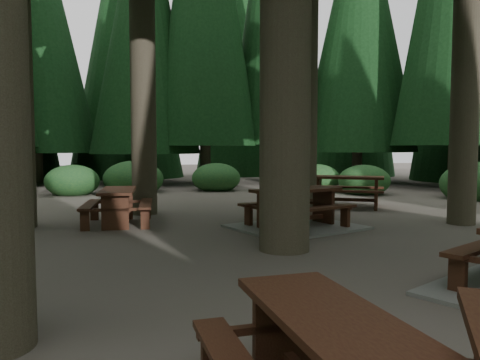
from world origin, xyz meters
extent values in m
plane|color=#585148|center=(0.00, 0.00, 0.00)|extent=(80.00, 80.00, 0.00)
cube|color=#381811|center=(-2.08, 3.46, 0.76)|extent=(0.76, 1.85, 0.06)
cube|color=#381811|center=(-2.69, 3.47, 0.46)|extent=(0.30, 1.84, 0.05)
cube|color=#381811|center=(-1.47, 3.44, 0.46)|extent=(0.30, 1.84, 0.05)
cube|color=#381811|center=(-2.10, 2.73, 0.37)|extent=(0.56, 0.10, 0.73)
cube|color=#381811|center=(-2.10, 2.73, 0.43)|extent=(1.47, 0.12, 0.06)
cube|color=#381811|center=(-2.06, 4.19, 0.37)|extent=(0.56, 0.10, 0.73)
cube|color=#381811|center=(-2.06, 4.19, 0.43)|extent=(1.47, 0.12, 0.06)
cube|color=#381811|center=(-2.08, 3.46, 0.18)|extent=(0.12, 1.53, 0.08)
cube|color=gray|center=(1.68, 2.21, 0.03)|extent=(3.13, 2.89, 0.05)
cube|color=#381811|center=(1.68, 2.21, 0.82)|extent=(2.11, 1.47, 0.07)
cube|color=#381811|center=(1.43, 2.81, 0.49)|extent=(1.92, 1.01, 0.05)
cube|color=#381811|center=(1.93, 1.60, 0.49)|extent=(1.92, 1.01, 0.05)
cube|color=#381811|center=(0.95, 1.90, 0.39)|extent=(0.31, 0.59, 0.79)
cube|color=#381811|center=(0.95, 1.90, 0.46)|extent=(0.69, 1.50, 0.07)
cube|color=#381811|center=(2.41, 2.51, 0.39)|extent=(0.31, 0.59, 0.79)
cube|color=#381811|center=(2.41, 2.51, 0.46)|extent=(0.69, 1.50, 0.07)
cube|color=#381811|center=(1.68, 2.21, 0.20)|extent=(1.55, 0.71, 0.09)
cube|color=#381811|center=(4.28, 5.41, 0.85)|extent=(2.18, 1.67, 0.07)
cube|color=#381811|center=(4.61, 6.01, 0.51)|extent=(1.94, 1.22, 0.06)
cube|color=#381811|center=(3.96, 4.81, 0.51)|extent=(1.94, 1.22, 0.06)
cube|color=#381811|center=(3.56, 5.80, 0.41)|extent=(0.38, 0.59, 0.82)
cube|color=#381811|center=(3.56, 5.80, 0.48)|extent=(0.86, 1.50, 0.07)
cube|color=#381811|center=(5.00, 5.03, 0.41)|extent=(0.38, 0.59, 0.82)
cube|color=#381811|center=(5.00, 5.03, 0.48)|extent=(0.86, 1.50, 0.07)
cube|color=#381811|center=(4.28, 5.41, 0.20)|extent=(1.55, 0.89, 0.09)
cube|color=#381811|center=(-0.39, -4.66, 0.71)|extent=(0.80, 1.74, 0.06)
cube|color=#381811|center=(0.18, -4.61, 0.42)|extent=(0.38, 1.71, 0.05)
cube|color=#381811|center=(-0.45, -3.98, 0.34)|extent=(0.52, 0.12, 0.68)
cube|color=#381811|center=(-0.45, -3.98, 0.40)|extent=(1.37, 0.19, 0.06)
ellipsoid|color=#1B5029|center=(9.44, 6.45, 0.40)|extent=(2.42, 2.42, 1.49)
ellipsoid|color=#1B5029|center=(6.43, 8.69, 0.40)|extent=(1.90, 1.90, 1.17)
ellipsoid|color=#1B5029|center=(5.14, 10.17, 0.40)|extent=(1.84, 1.84, 1.13)
ellipsoid|color=#1B5029|center=(1.30, 11.25, 0.40)|extent=(1.95, 1.95, 1.20)
ellipsoid|color=#1B5029|center=(-1.94, 11.21, 0.40)|extent=(2.31, 2.31, 1.42)
ellipsoid|color=#1B5029|center=(-4.09, 10.56, 0.40)|extent=(1.93, 1.93, 1.19)
cone|color=black|center=(8.89, 14.45, 8.24)|extent=(5.73, 5.73, 13.48)
cone|color=black|center=(-1.44, 15.36, 7.89)|extent=(5.17, 5.17, 12.91)
cone|color=black|center=(-6.57, 16.72, 8.10)|extent=(5.82, 5.82, 13.26)
cone|color=black|center=(11.00, 19.74, 9.51)|extent=(5.26, 5.26, 19.02)
cone|color=black|center=(4.25, 21.60, 8.07)|extent=(5.34, 5.34, 16.14)
cone|color=black|center=(-2.52, 20.86, 8.43)|extent=(6.57, 6.57, 16.86)
camera|label=1|loc=(-1.46, -7.25, 1.72)|focal=35.00mm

